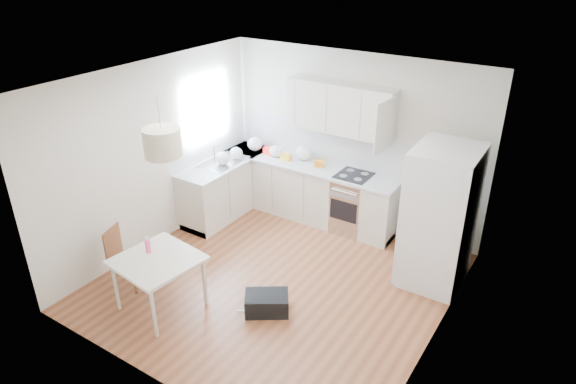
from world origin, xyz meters
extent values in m
plane|color=brown|center=(0.00, 0.00, 0.00)|extent=(4.20, 4.20, 0.00)
plane|color=white|center=(0.00, 0.00, 2.70)|extent=(4.20, 4.20, 0.00)
plane|color=beige|center=(0.00, 2.10, 1.35)|extent=(4.20, 0.00, 4.20)
plane|color=beige|center=(-2.10, 0.00, 1.35)|extent=(0.00, 4.20, 4.20)
plane|color=beige|center=(2.10, 0.00, 1.35)|extent=(0.00, 4.20, 4.20)
cube|color=#BFE0F9|center=(-2.09, 1.15, 1.75)|extent=(0.02, 1.00, 1.00)
cube|color=beige|center=(-0.60, 1.80, 0.44)|extent=(3.00, 0.60, 0.88)
cube|color=beige|center=(-1.80, 1.20, 0.44)|extent=(0.60, 1.80, 0.88)
cube|color=silver|center=(-0.60, 1.80, 0.90)|extent=(3.02, 0.64, 0.04)
cube|color=silver|center=(-1.80, 1.20, 0.90)|extent=(0.64, 1.82, 0.04)
cube|color=white|center=(-0.60, 2.09, 1.21)|extent=(3.00, 0.01, 0.58)
cube|color=white|center=(-2.09, 1.20, 1.21)|extent=(0.01, 1.80, 0.58)
cube|color=beige|center=(-0.15, 1.94, 1.88)|extent=(1.70, 0.32, 0.75)
cube|color=beige|center=(-0.90, -1.20, 0.69)|extent=(1.01, 1.01, 0.04)
cylinder|color=beige|center=(-1.33, -1.53, 0.33)|extent=(0.05, 0.05, 0.67)
cylinder|color=beige|center=(-0.58, -1.63, 0.33)|extent=(0.05, 0.05, 0.67)
cylinder|color=beige|center=(-1.23, -0.78, 0.33)|extent=(0.05, 0.05, 0.67)
cylinder|color=beige|center=(-0.48, -0.88, 0.33)|extent=(0.05, 0.05, 0.67)
cylinder|color=#EE4274|center=(-1.09, -1.15, 0.82)|extent=(0.08, 0.08, 0.21)
cube|color=black|center=(0.23, -0.57, 0.12)|extent=(0.63, 0.58, 0.24)
cylinder|color=beige|center=(-0.72, -1.08, 2.18)|extent=(0.40, 0.40, 0.31)
ellipsoid|color=white|center=(-1.66, 1.82, 1.04)|extent=(0.26, 0.22, 0.23)
ellipsoid|color=white|center=(-1.21, 1.78, 1.01)|extent=(0.21, 0.18, 0.19)
ellipsoid|color=white|center=(-0.75, 1.91, 1.04)|extent=(0.27, 0.23, 0.25)
ellipsoid|color=white|center=(-1.70, 1.37, 1.02)|extent=(0.21, 0.18, 0.19)
ellipsoid|color=white|center=(-1.73, 1.05, 1.03)|extent=(0.24, 0.20, 0.22)
cube|color=orange|center=(-0.42, 1.82, 0.97)|extent=(0.18, 0.16, 0.10)
cube|color=#FBAC27|center=(-0.99, 1.75, 0.97)|extent=(0.17, 0.11, 0.11)
cube|color=red|center=(-1.36, 1.80, 0.98)|extent=(0.18, 0.11, 0.12)
camera|label=1|loc=(3.17, -4.66, 4.12)|focal=32.00mm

